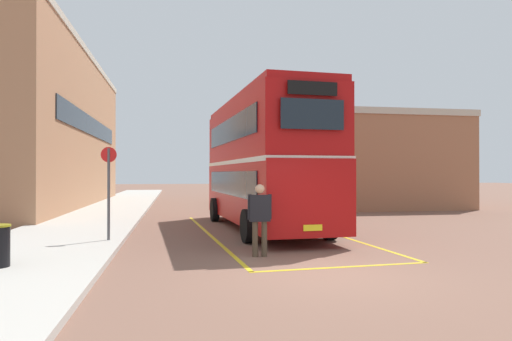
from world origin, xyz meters
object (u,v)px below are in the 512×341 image
object	(u,v)px
bus_stop_sign	(109,184)
double_decker_bus	(263,161)
single_deck_bus	(256,180)
pedestrian_boarding	(260,214)

from	to	relation	value
bus_stop_sign	double_decker_bus	bearing A→B (deg)	29.37
bus_stop_sign	single_deck_bus	bearing A→B (deg)	66.74
double_decker_bus	bus_stop_sign	world-z (taller)	double_decker_bus
single_deck_bus	pedestrian_boarding	size ratio (longest dim) A/B	4.68
single_deck_bus	bus_stop_sign	xyz separation A→B (m)	(-7.36, -17.13, 0.11)
double_decker_bus	single_deck_bus	distance (m)	14.49
pedestrian_boarding	double_decker_bus	bearing A→B (deg)	78.22
single_deck_bus	pedestrian_boarding	bearing A→B (deg)	-99.87
double_decker_bus	pedestrian_boarding	size ratio (longest dim) A/B	5.72
single_deck_bus	pedestrian_boarding	distance (m)	20.02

